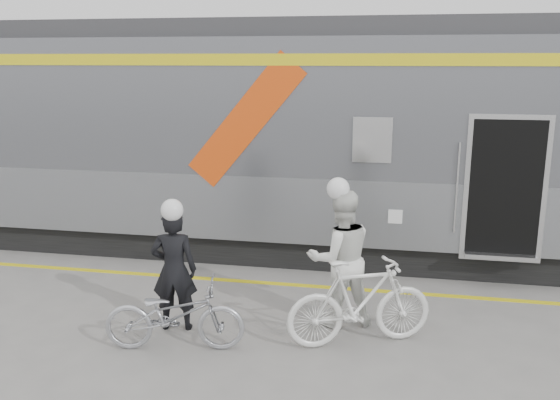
% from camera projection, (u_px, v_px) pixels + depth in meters
% --- Properties ---
extents(ground, '(90.00, 90.00, 0.00)m').
position_uv_depth(ground, '(268.00, 350.00, 7.24)').
color(ground, slate).
rests_on(ground, ground).
extents(train, '(24.00, 3.17, 4.10)m').
position_uv_depth(train, '(364.00, 139.00, 10.60)').
color(train, black).
rests_on(train, ground).
extents(safety_strip, '(24.00, 0.12, 0.01)m').
position_uv_depth(safety_strip, '(297.00, 285.00, 9.29)').
color(safety_strip, yellow).
rests_on(safety_strip, ground).
extents(man, '(0.65, 0.49, 1.62)m').
position_uv_depth(man, '(174.00, 270.00, 7.64)').
color(man, black).
rests_on(man, ground).
extents(bicycle_left, '(1.77, 0.89, 0.89)m').
position_uv_depth(bicycle_left, '(175.00, 315.00, 7.16)').
color(bicycle_left, '#A6A8AE').
rests_on(bicycle_left, ground).
extents(woman, '(1.09, 0.98, 1.83)m').
position_uv_depth(woman, '(340.00, 258.00, 7.76)').
color(woman, silver).
rests_on(woman, ground).
extents(bicycle_right, '(1.91, 1.19, 1.11)m').
position_uv_depth(bicycle_right, '(360.00, 302.00, 7.26)').
color(bicycle_right, silver).
rests_on(bicycle_right, ground).
extents(helmet_man, '(0.28, 0.28, 0.28)m').
position_uv_depth(helmet_man, '(171.00, 199.00, 7.42)').
color(helmet_man, white).
rests_on(helmet_man, man).
extents(helmet_woman, '(0.29, 0.29, 0.29)m').
position_uv_depth(helmet_woman, '(342.00, 179.00, 7.51)').
color(helmet_woman, white).
rests_on(helmet_woman, woman).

